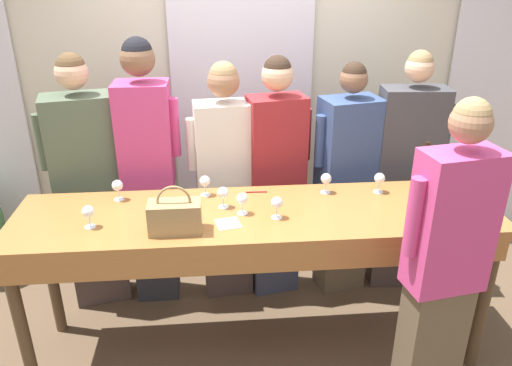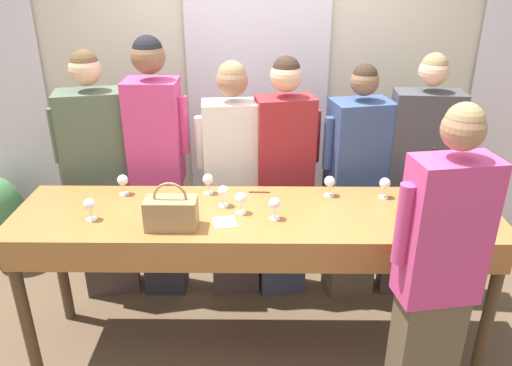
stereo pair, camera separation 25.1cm
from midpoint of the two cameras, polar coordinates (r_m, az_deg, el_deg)
The scene contains 27 objects.
ground_plane at distance 3.44m, azimuth -2.09°, elevation -18.09°, with size 18.00×18.00×0.00m, color brown.
wall_back at distance 4.04m, azimuth -3.47°, elevation 11.11°, with size 12.00×0.06×2.80m.
curtain_panel_center at distance 3.99m, azimuth -3.42°, elevation 10.11°, with size 1.10×0.03×2.69m.
curtain_panel_right at distance 4.62m, azimuth 25.88°, elevation 9.72°, with size 1.10×0.03×2.69m.
tasting_bar at distance 2.90m, azimuth -2.33°, elevation -5.25°, with size 2.78×0.70×0.99m.
wine_bottle at distance 3.14m, azimuth 16.38°, elevation 0.72°, with size 0.08×0.08×0.34m.
handbag at distance 2.69m, azimuth -11.92°, elevation -3.78°, with size 0.28×0.14×0.27m.
wine_glass_front_left at distance 2.83m, azimuth 18.52°, elevation -3.09°, with size 0.07×0.07×0.13m.
wine_glass_front_mid at distance 3.13m, azimuth 11.73°, elevation 0.40°, with size 0.07×0.07×0.13m.
wine_glass_front_right at distance 2.89m, azimuth -6.26°, elevation -1.24°, with size 0.07×0.07×0.13m.
wine_glass_center_left at distance 2.76m, azimuth -0.18°, elevation -2.40°, with size 0.07×0.07×0.13m.
wine_glass_center_mid at distance 3.07m, azimuth 16.69°, elevation -0.62°, with size 0.07×0.07×0.13m.
wine_glass_center_right at distance 3.06m, azimuth -8.21°, elevation 0.08°, with size 0.07×0.07×0.13m.
wine_glass_back_left at distance 3.08m, azimuth 22.28°, elevation -1.39°, with size 0.07×0.07×0.13m.
wine_glass_back_mid at distance 3.12m, azimuth -17.80°, elevation -0.40°, with size 0.07×0.07×0.13m.
wine_glass_back_right at distance 2.86m, azimuth -21.05°, elevation -3.23°, with size 0.07×0.07×0.13m.
wine_glass_near_host at distance 2.81m, azimuth -4.14°, elevation -1.95°, with size 0.07×0.07×0.13m.
wine_glass_by_bottle at distance 3.07m, azimuth 5.71°, elevation 0.37°, with size 0.07×0.07×0.13m.
napkin at distance 2.75m, azimuth -5.83°, elevation -4.70°, with size 0.15×0.15×0.00m.
pen at distance 3.10m, azimuth -2.26°, elevation -1.08°, with size 0.13×0.01×0.01m.
guest_olive_jacket at distance 3.61m, azimuth -20.50°, elevation -0.26°, with size 0.56×0.36×1.80m.
guest_pink_top at distance 3.49m, azimuth -14.21°, elevation 1.12°, with size 0.46×0.27×1.89m.
guest_cream_sweater at distance 3.48m, azimuth -5.49°, elevation 0.09°, with size 0.52×0.26×1.73m.
guest_striped_shirt at distance 3.48m, azimuth 0.19°, elevation 0.58°, with size 0.50×0.30×1.76m.
guest_navy_coat at distance 3.58m, azimuth 8.24°, elevation 0.10°, with size 0.50×0.35×1.71m.
guest_beige_cap at distance 3.68m, azimuth 14.84°, elevation 0.89°, with size 0.56×0.27×1.78m.
host_pouring at distance 2.55m, azimuth 17.95°, elevation -9.87°, with size 0.48×0.26×1.80m.
Camera 1 is at (-0.23, -2.53, 2.32)m, focal length 35.00 mm.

